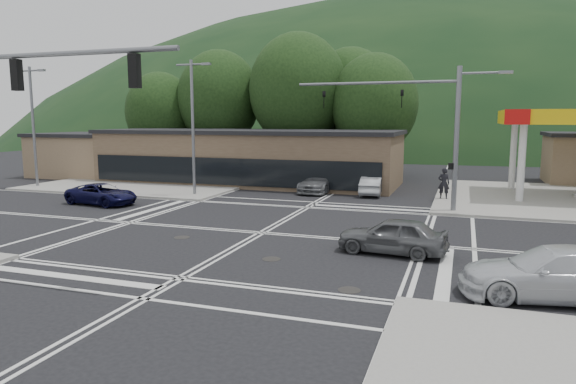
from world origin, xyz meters
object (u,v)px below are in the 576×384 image
(car_grey_center, at_px, (393,236))
(car_queue_a, at_px, (372,185))
(car_northbound, at_px, (320,182))
(pedestrian, at_px, (444,183))
(car_blue_west, at_px, (102,194))
(car_silver_east, at_px, (555,273))
(car_queue_b, at_px, (370,176))

(car_grey_center, relative_size, car_queue_a, 1.06)
(car_queue_a, height_order, car_northbound, car_northbound)
(pedestrian, bearing_deg, car_grey_center, 83.08)
(pedestrian, bearing_deg, car_blue_west, 21.18)
(car_queue_a, distance_m, pedestrian, 4.89)
(car_silver_east, xyz_separation_m, car_northbound, (-12.28, 19.05, -0.04))
(car_grey_center, distance_m, pedestrian, 14.19)
(car_grey_center, relative_size, car_queue_b, 0.84)
(car_blue_west, distance_m, car_grey_center, 19.28)
(car_grey_center, relative_size, car_northbound, 0.83)
(car_grey_center, relative_size, car_silver_east, 0.79)
(car_blue_west, distance_m, pedestrian, 21.35)
(car_grey_center, height_order, car_queue_b, car_queue_b)
(car_blue_west, bearing_deg, car_northbound, -41.96)
(car_northbound, bearing_deg, car_silver_east, -52.83)
(car_blue_west, bearing_deg, car_queue_a, -50.43)
(car_silver_east, height_order, pedestrian, pedestrian)
(car_queue_b, height_order, pedestrian, pedestrian)
(car_silver_east, bearing_deg, car_queue_a, -164.53)
(car_blue_west, xyz_separation_m, car_silver_east, (23.48, -9.52, 0.14))
(car_queue_a, bearing_deg, pedestrian, 163.29)
(car_blue_west, height_order, car_queue_b, car_queue_b)
(car_grey_center, bearing_deg, pedestrian, -179.63)
(car_queue_b, bearing_deg, car_queue_a, 106.66)
(car_silver_east, height_order, car_queue_a, car_silver_east)
(car_northbound, xyz_separation_m, pedestrian, (8.49, -1.31, 0.40))
(car_blue_west, distance_m, car_queue_a, 17.61)
(car_silver_east, distance_m, car_northbound, 22.67)
(car_grey_center, xyz_separation_m, car_silver_east, (5.13, -3.62, 0.06))
(car_blue_west, relative_size, pedestrian, 2.33)
(car_queue_a, bearing_deg, car_silver_east, 110.62)
(car_silver_east, bearing_deg, car_northbound, -156.09)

